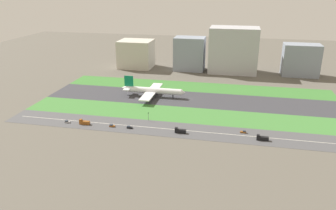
{
  "coord_description": "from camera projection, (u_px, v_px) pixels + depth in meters",
  "views": [
    {
      "loc": [
        41.64,
        -301.8,
        105.97
      ],
      "look_at": [
        -14.96,
        -36.5,
        6.0
      ],
      "focal_mm": 35.6,
      "sensor_mm": 36.0,
      "label": 1
    }
  ],
  "objects": [
    {
      "name": "car_2",
      "position": [
        67.0,
        122.0,
        267.27
      ],
      "size": [
        4.4,
        1.8,
        2.0
      ],
      "rotation": [
        0.0,
        0.0,
        3.14
      ],
      "color": "#99999E",
      "rests_on": "highway"
    },
    {
      "name": "car_3",
      "position": [
        129.0,
        127.0,
        257.02
      ],
      "size": [
        4.4,
        1.8,
        2.0
      ],
      "rotation": [
        0.0,
        0.0,
        3.14
      ],
      "color": "black",
      "rests_on": "highway"
    },
    {
      "name": "terminal_building",
      "position": [
        136.0,
        54.0,
        437.84
      ],
      "size": [
        42.66,
        36.1,
        35.49
      ],
      "primitive_type": "cube",
      "color": "beige",
      "rests_on": "ground_plane"
    },
    {
      "name": "traffic_light",
      "position": [
        148.0,
        116.0,
        270.34
      ],
      "size": [
        0.36,
        0.5,
        7.2
      ],
      "color": "#4C4C51",
      "rests_on": "highway"
    },
    {
      "name": "truck_0",
      "position": [
        262.0,
        138.0,
        237.32
      ],
      "size": [
        8.4,
        2.5,
        4.0
      ],
      "rotation": [
        0.0,
        0.0,
        3.14
      ],
      "color": "black",
      "rests_on": "highway"
    },
    {
      "name": "office_tower",
      "position": [
        233.0,
        50.0,
        409.83
      ],
      "size": [
        58.73,
        36.04,
        55.5
      ],
      "primitive_type": "cube",
      "color": "#B2B2B7",
      "rests_on": "ground_plane"
    },
    {
      "name": "highway_centerline",
      "position": [
        177.0,
        130.0,
        254.72
      ],
      "size": [
        266.0,
        0.5,
        0.01
      ],
      "primitive_type": "cube",
      "color": "silver",
      "rests_on": "highway"
    },
    {
      "name": "fuel_tank_west",
      "position": [
        189.0,
        58.0,
        470.62
      ],
      "size": [
        25.91,
        25.91,
        12.6
      ],
      "primitive_type": "cylinder",
      "color": "silver",
      "rests_on": "ground_plane"
    },
    {
      "name": "runway",
      "position": [
        191.0,
        99.0,
        321.73
      ],
      "size": [
        280.0,
        46.0,
        0.1
      ],
      "primitive_type": "cube",
      "color": "#38383D",
      "rests_on": "ground_plane"
    },
    {
      "name": "cargo_warehouse",
      "position": [
        301.0,
        60.0,
        397.25
      ],
      "size": [
        42.16,
        24.86,
        38.0
      ],
      "primitive_type": "cube",
      "color": "gray",
      "rests_on": "ground_plane"
    },
    {
      "name": "grass_median_north",
      "position": [
        196.0,
        87.0,
        359.35
      ],
      "size": [
        280.0,
        36.0,
        0.1
      ],
      "primitive_type": "cube",
      "color": "#3D7A33",
      "rests_on": "ground_plane"
    },
    {
      "name": "truck_1",
      "position": [
        180.0,
        131.0,
        248.97
      ],
      "size": [
        8.4,
        2.5,
        4.0
      ],
      "rotation": [
        0.0,
        0.0,
        3.14
      ],
      "color": "black",
      "rests_on": "highway"
    },
    {
      "name": "car_1",
      "position": [
        112.0,
        126.0,
        259.82
      ],
      "size": [
        4.4,
        1.8,
        2.0
      ],
      "rotation": [
        0.0,
        0.0,
        3.14
      ],
      "color": "brown",
      "rests_on": "highway"
    },
    {
      "name": "highway",
      "position": [
        177.0,
        130.0,
        254.74
      ],
      "size": [
        280.0,
        28.0,
        0.1
      ],
      "primitive_type": "cube",
      "color": "#4C4C4F",
      "rests_on": "ground_plane"
    },
    {
      "name": "ground_plane",
      "position": [
        191.0,
        99.0,
        321.75
      ],
      "size": [
        800.0,
        800.0,
        0.0
      ],
      "primitive_type": "plane",
      "color": "#5B564C"
    },
    {
      "name": "grass_median_south",
      "position": [
        184.0,
        115.0,
        284.11
      ],
      "size": [
        280.0,
        36.0,
        0.1
      ],
      "primitive_type": "cube",
      "color": "#427F38",
      "rests_on": "ground_plane"
    },
    {
      "name": "truck_2",
      "position": [
        84.0,
        122.0,
        264.1
      ],
      "size": [
        8.4,
        2.5,
        4.0
      ],
      "rotation": [
        0.0,
        0.0,
        3.14
      ],
      "color": "brown",
      "rests_on": "highway"
    },
    {
      "name": "airliner",
      "position": [
        152.0,
        90.0,
        327.24
      ],
      "size": [
        65.0,
        56.0,
        19.7
      ],
      "color": "white",
      "rests_on": "runway"
    },
    {
      "name": "car_0",
      "position": [
        243.0,
        132.0,
        249.3
      ],
      "size": [
        4.4,
        1.8,
        2.0
      ],
      "color": "brown",
      "rests_on": "highway"
    },
    {
      "name": "hangar_building",
      "position": [
        190.0,
        54.0,
        422.86
      ],
      "size": [
        37.96,
        26.46,
        41.85
      ],
      "primitive_type": "cube",
      "color": "gray",
      "rests_on": "ground_plane"
    },
    {
      "name": "fuel_tank_centre",
      "position": [
        217.0,
        58.0,
        462.64
      ],
      "size": [
        17.83,
        17.83,
        14.95
      ],
      "primitive_type": "cylinder",
      "color": "silver",
      "rests_on": "ground_plane"
    }
  ]
}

